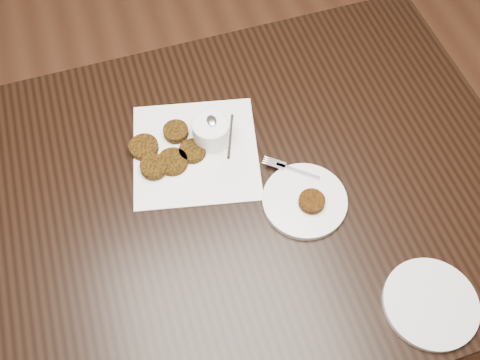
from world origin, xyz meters
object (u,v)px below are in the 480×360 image
Objects in this scene: table at (209,264)px; sauce_ramekin at (211,123)px; plate_with_patty at (305,199)px; plate_empty at (431,304)px; napkin at (196,152)px.

table is 0.47m from sauce_ramekin.
plate_with_patty is 0.99× the size of plate_empty.
plate_with_patty is at bearing -56.68° from sauce_ramekin.
plate_empty is (0.34, -0.49, 0.00)m from napkin.
sauce_ramekin is (0.07, 0.15, 0.44)m from table.
table is at bearing -100.16° from napkin.
napkin is 0.08m from sauce_ramekin.
plate_empty is (0.37, -0.36, 0.38)m from table.
plate_empty is at bearing -62.28° from plate_with_patty.
napkin reaches higher than table.
table is 5.14× the size of napkin.
sauce_ramekin is (0.05, 0.02, 0.06)m from napkin.
sauce_ramekin is at bearing 123.32° from plate_with_patty.
sauce_ramekin is at bearing 26.46° from napkin.
plate_with_patty is (0.19, -0.20, 0.01)m from napkin.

